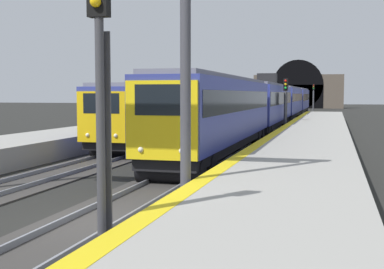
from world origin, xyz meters
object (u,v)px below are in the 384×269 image
Objects in this scene: railway_signal_far at (313,95)px; overhead_signal_gantry at (28,0)px; railway_signal_mid at (285,100)px; train_main_approaching at (278,102)px; railway_signal_near at (101,102)px; train_adjacent_platform at (224,105)px.

overhead_signal_gantry is (-89.17, 4.30, 2.80)m from railway_signal_far.
railway_signal_mid is 57.84m from railway_signal_far.
railway_signal_far is 0.54× the size of overhead_signal_gantry.
train_main_approaching is 46.63m from railway_signal_near.
train_adjacent_platform is (-3.43, 5.13, -0.18)m from train_main_approaching.
train_adjacent_platform is 10.12m from railway_signal_mid.
train_main_approaching is 10.99m from railway_signal_mid.
railway_signal_near is at bearing 0.00° from railway_signal_mid.
railway_signal_far reaches higher than train_main_approaching.
train_main_approaching is 6.18m from train_adjacent_platform.
railway_signal_far is at bearing -180.00° from railway_signal_near.
railway_signal_far is at bearing -2.76° from overhead_signal_gantry.
railway_signal_near reaches higher than train_adjacent_platform.
railway_signal_near is at bearing -135.77° from overhead_signal_gantry.
railway_signal_near is 1.05× the size of railway_signal_far.
railway_signal_far reaches higher than railway_signal_mid.
railway_signal_mid is (-7.41, -6.87, 0.60)m from train_adjacent_platform.
railway_signal_far is at bearing -180.00° from railway_signal_mid.
railway_signal_near is 1.17× the size of railway_signal_mid.
railway_signal_far is (57.84, 0.00, 0.31)m from railway_signal_mid.
train_main_approaching is 14.89× the size of railway_signal_far.
train_main_approaching is at bearing -170.91° from railway_signal_mid.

